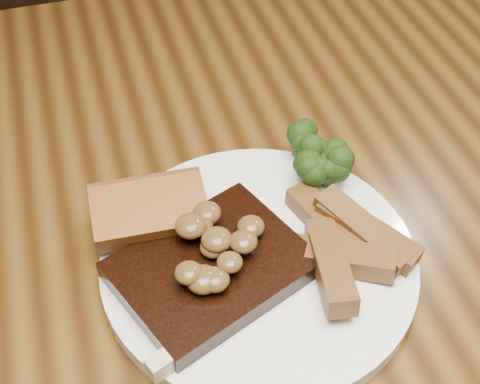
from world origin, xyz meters
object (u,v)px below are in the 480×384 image
object	(u,v)px
chair_far	(105,70)
steak	(212,270)
potato_wedges	(347,243)
dining_table	(228,287)
plate	(259,263)
garlic_bread	(152,226)

from	to	relation	value
chair_far	steak	distance (m)	0.78
potato_wedges	chair_far	bearing A→B (deg)	100.96
dining_table	plate	world-z (taller)	plate
dining_table	steak	world-z (taller)	steak
plate	garlic_bread	distance (m)	0.10
plate	potato_wedges	size ratio (longest dim) A/B	2.21
steak	garlic_bread	bearing A→B (deg)	99.55
plate	steak	xyz separation A→B (m)	(-0.04, -0.01, 0.02)
dining_table	garlic_bread	world-z (taller)	garlic_bread
dining_table	plate	bearing A→B (deg)	-74.08
dining_table	chair_far	bearing A→B (deg)	94.42
chair_far	steak	bearing A→B (deg)	113.99
dining_table	steak	size ratio (longest dim) A/B	10.64
steak	garlic_bread	distance (m)	0.07
plate	garlic_bread	xyz separation A→B (m)	(-0.08, 0.05, 0.02)
chair_far	plate	xyz separation A→B (m)	(0.07, -0.71, 0.28)
potato_wedges	garlic_bread	bearing A→B (deg)	156.47
chair_far	potato_wedges	distance (m)	0.80
steak	garlic_bread	size ratio (longest dim) A/B	1.53
steak	potato_wedges	distance (m)	0.12
chair_far	plate	distance (m)	0.77
chair_far	garlic_bread	bearing A→B (deg)	110.87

